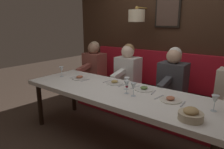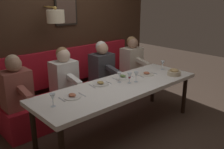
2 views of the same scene
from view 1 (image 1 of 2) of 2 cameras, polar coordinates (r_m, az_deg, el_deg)
ground_plane at (r=2.93m, az=1.33°, el=-18.31°), size 12.00×12.00×0.00m
dining_table at (r=2.62m, az=1.42°, el=-5.72°), size 0.90×2.69×0.74m
banquette_bench at (r=3.50m, az=10.14°, el=-8.67°), size 0.52×2.89×0.45m
back_wall_panel at (r=3.75m, az=15.00°, el=10.60°), size 0.59×4.09×2.90m
diner_near at (r=3.16m, az=16.84°, el=-0.29°), size 0.60×0.40×0.79m
diner_middle at (r=3.51m, az=4.48°, el=1.73°), size 0.60×0.40×0.79m
diner_far at (r=3.99m, az=-5.07°, el=3.24°), size 0.60×0.40×0.79m
place_setting_0 at (r=2.35m, az=16.23°, el=-6.83°), size 0.24×0.32×0.05m
place_setting_1 at (r=2.64m, az=9.05°, el=-4.06°), size 0.24×0.33×0.05m
place_setting_2 at (r=3.17m, az=-9.14°, el=-0.93°), size 0.24×0.31×0.05m
place_setting_3 at (r=2.88m, az=0.74°, el=-2.30°), size 0.24×0.33×0.05m
wine_glass_0 at (r=3.33m, az=-14.13°, el=1.39°), size 0.07×0.07×0.16m
wine_glass_1 at (r=2.46m, az=4.22°, el=-2.83°), size 0.07×0.07×0.16m
wine_glass_2 at (r=2.60m, az=4.18°, el=-1.79°), size 0.07×0.07×0.16m
wine_glass_3 at (r=2.21m, az=27.15°, el=-6.41°), size 0.07×0.07×0.16m
wine_glass_4 at (r=2.37m, az=6.11°, el=-3.46°), size 0.07×0.07×0.16m
bread_bowl at (r=1.95m, az=21.39°, el=-10.56°), size 0.22×0.22×0.12m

